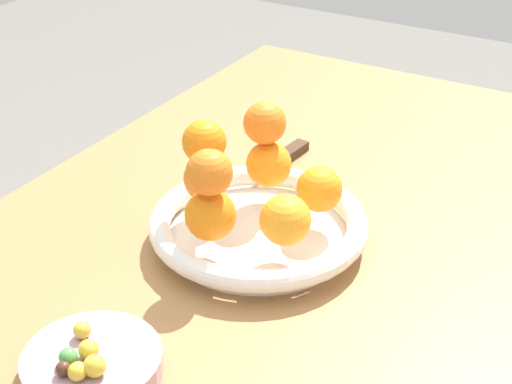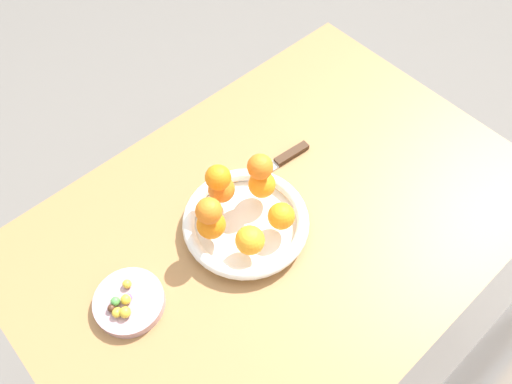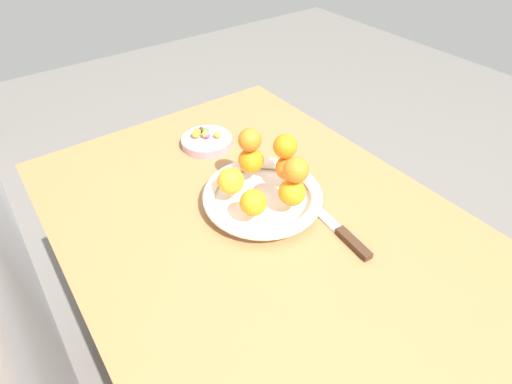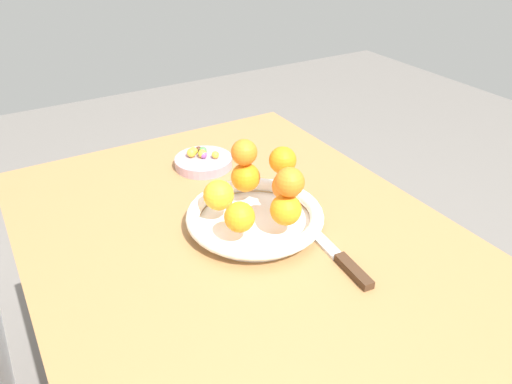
% 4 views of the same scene
% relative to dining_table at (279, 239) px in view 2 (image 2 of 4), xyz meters
% --- Properties ---
extents(ground_plane, '(6.00, 6.00, 0.00)m').
position_rel_dining_table_xyz_m(ground_plane, '(0.00, 0.00, -0.65)').
color(ground_plane, slate).
extents(dining_table, '(1.10, 0.76, 0.74)m').
position_rel_dining_table_xyz_m(dining_table, '(0.00, 0.00, 0.00)').
color(dining_table, '#9E7042').
rests_on(dining_table, ground_plane).
extents(fruit_bowl, '(0.26, 0.26, 0.04)m').
position_rel_dining_table_xyz_m(fruit_bowl, '(0.07, -0.03, 0.11)').
color(fruit_bowl, white).
rests_on(fruit_bowl, dining_table).
extents(candy_dish, '(0.13, 0.13, 0.02)m').
position_rel_dining_table_xyz_m(candy_dish, '(0.34, -0.06, 0.10)').
color(candy_dish, '#B28C99').
rests_on(candy_dish, dining_table).
extents(orange_0, '(0.06, 0.06, 0.06)m').
position_rel_dining_table_xyz_m(orange_0, '(0.14, -0.05, 0.16)').
color(orange_0, orange).
rests_on(orange_0, fruit_bowl).
extents(orange_1, '(0.06, 0.06, 0.06)m').
position_rel_dining_table_xyz_m(orange_1, '(0.10, 0.02, 0.16)').
color(orange_1, orange).
rests_on(orange_1, fruit_bowl).
extents(orange_2, '(0.06, 0.06, 0.06)m').
position_rel_dining_table_xyz_m(orange_2, '(0.02, 0.02, 0.16)').
color(orange_2, orange).
rests_on(orange_2, fruit_bowl).
extents(orange_3, '(0.06, 0.06, 0.06)m').
position_rel_dining_table_xyz_m(orange_3, '(-0.00, -0.06, 0.16)').
color(orange_3, orange).
rests_on(orange_3, fruit_bowl).
extents(orange_4, '(0.06, 0.06, 0.06)m').
position_rel_dining_table_xyz_m(orange_4, '(0.07, -0.11, 0.16)').
color(orange_4, orange).
rests_on(orange_4, fruit_bowl).
extents(orange_5, '(0.05, 0.05, 0.05)m').
position_rel_dining_table_xyz_m(orange_5, '(0.08, -0.10, 0.21)').
color(orange_5, orange).
rests_on(orange_5, orange_4).
extents(orange_6, '(0.05, 0.05, 0.05)m').
position_rel_dining_table_xyz_m(orange_6, '(0.14, -0.05, 0.21)').
color(orange_6, orange).
rests_on(orange_6, orange_0).
extents(orange_7, '(0.05, 0.05, 0.05)m').
position_rel_dining_table_xyz_m(orange_7, '(0.00, -0.07, 0.21)').
color(orange_7, orange).
rests_on(orange_7, orange_3).
extents(candy_ball_0, '(0.01, 0.01, 0.01)m').
position_rel_dining_table_xyz_m(candy_ball_0, '(0.38, -0.06, 0.12)').
color(candy_ball_0, '#472819').
rests_on(candy_ball_0, candy_dish).
extents(candy_ball_1, '(0.02, 0.02, 0.02)m').
position_rel_dining_table_xyz_m(candy_ball_1, '(0.33, -0.08, 0.12)').
color(candy_ball_1, gold).
rests_on(candy_ball_1, candy_dish).
extents(candy_ball_2, '(0.02, 0.02, 0.02)m').
position_rel_dining_table_xyz_m(candy_ball_2, '(0.37, -0.05, 0.12)').
color(candy_ball_2, gold).
rests_on(candy_ball_2, candy_dish).
extents(candy_ball_3, '(0.02, 0.02, 0.02)m').
position_rel_dining_table_xyz_m(candy_ball_3, '(0.37, -0.05, 0.12)').
color(candy_ball_3, gold).
rests_on(candy_ball_3, candy_dish).
extents(candy_ball_4, '(0.02, 0.02, 0.02)m').
position_rel_dining_table_xyz_m(candy_ball_4, '(0.36, -0.04, 0.12)').
color(candy_ball_4, gold).
rests_on(candy_ball_4, candy_dish).
extents(candy_ball_5, '(0.02, 0.02, 0.02)m').
position_rel_dining_table_xyz_m(candy_ball_5, '(0.34, -0.06, 0.12)').
color(candy_ball_5, '#8C4C99').
rests_on(candy_ball_5, candy_dish).
extents(candy_ball_6, '(0.02, 0.02, 0.02)m').
position_rel_dining_table_xyz_m(candy_ball_6, '(0.35, -0.06, 0.12)').
color(candy_ball_6, gold).
rests_on(candy_ball_6, candy_dish).
extents(candy_ball_7, '(0.02, 0.02, 0.02)m').
position_rel_dining_table_xyz_m(candy_ball_7, '(0.36, -0.07, 0.12)').
color(candy_ball_7, '#4C9947').
rests_on(candy_ball_7, candy_dish).
extents(knife, '(0.26, 0.04, 0.01)m').
position_rel_dining_table_xyz_m(knife, '(-0.08, -0.11, 0.09)').
color(knife, '#3F2819').
rests_on(knife, dining_table).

